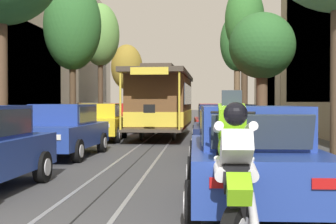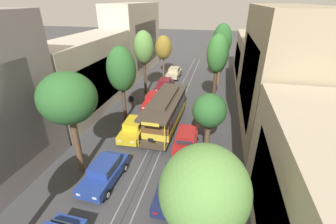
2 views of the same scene
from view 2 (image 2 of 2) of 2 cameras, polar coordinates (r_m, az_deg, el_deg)
ground_plane at (r=23.02m, az=-0.52°, el=-3.59°), size 160.00×160.00×0.00m
trolley_track_rails at (r=25.21m, az=0.80°, el=-0.75°), size 1.14×53.62×0.01m
building_facade_left at (r=26.25m, az=-20.89°, el=10.45°), size 5.12×45.32×10.93m
building_facade_right at (r=23.00m, az=25.42°, el=5.49°), size 5.94×45.32×11.00m
parked_car_blue_second_left at (r=16.84m, az=-15.48°, el=-14.15°), size 2.13×4.42×1.58m
parked_car_yellow_mid_left at (r=21.37m, az=-8.48°, el=-3.97°), size 2.14×4.42×1.58m
parked_car_red_fourth_left at (r=26.98m, az=-3.61°, el=2.94°), size 2.06×4.39×1.58m
parked_car_maroon_fifth_left at (r=31.97m, az=-0.83°, el=6.79°), size 2.04×4.38×1.58m
parked_car_beige_sixth_left at (r=37.49m, az=1.50°, el=9.74°), size 2.02×4.37×1.58m
parked_car_navy_second_right at (r=15.25m, az=1.19°, el=-18.09°), size 2.01×4.37×1.58m
parked_car_red_mid_right at (r=19.64m, az=4.53°, el=-6.68°), size 2.08×4.40×1.58m
street_tree_kerb_left_second at (r=15.94m, az=-23.57°, el=2.95°), size 3.76×3.56×7.50m
street_tree_kerb_left_mid at (r=22.71m, az=-11.49°, el=10.22°), size 2.82×2.62×7.62m
street_tree_kerb_left_fourth at (r=29.62m, az=-6.01°, el=15.46°), size 2.49×2.53×8.08m
street_tree_kerb_left_far at (r=37.57m, az=-1.14°, el=15.62°), size 2.60×2.54×6.41m
street_tree_kerb_right_near at (r=9.02m, az=8.94°, el=-19.03°), size 3.36×3.39×6.93m
street_tree_kerb_right_second at (r=17.68m, az=10.20°, el=0.16°), size 2.60×2.73×5.18m
street_tree_kerb_right_mid at (r=25.00m, az=12.16°, el=13.65°), size 2.25×2.32×8.38m
street_tree_kerb_right_fourth at (r=34.38m, az=13.24°, el=16.73°), size 2.65×2.52×8.54m
cable_car_trolley at (r=22.28m, az=-0.51°, el=0.19°), size 2.80×9.17×3.28m
pedestrian_on_left_pavement at (r=26.92m, az=-9.04°, el=2.92°), size 0.55×0.41×1.66m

